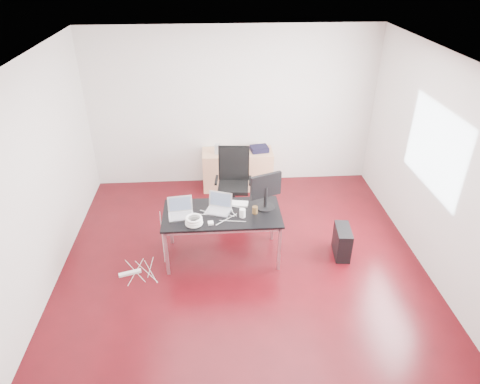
{
  "coord_description": "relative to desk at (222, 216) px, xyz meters",
  "views": [
    {
      "loc": [
        -0.35,
        -4.66,
        3.89
      ],
      "look_at": [
        0.0,
        0.55,
        0.85
      ],
      "focal_mm": 32.0,
      "sensor_mm": 36.0,
      "label": 1
    }
  ],
  "objects": [
    {
      "name": "filing_cabinet_left",
      "position": [
        -0.04,
        2.02,
        -0.33
      ],
      "size": [
        0.5,
        0.5,
        0.7
      ],
      "primitive_type": "cube",
      "color": "tan",
      "rests_on": "ground"
    },
    {
      "name": "cup_white",
      "position": [
        0.27,
        -0.12,
        0.11
      ],
      "size": [
        0.09,
        0.09,
        0.12
      ],
      "primitive_type": "cylinder",
      "rotation": [
        0.0,
        0.0,
        0.19
      ],
      "color": "white",
      "rests_on": "desk"
    },
    {
      "name": "wastebasket",
      "position": [
        0.2,
        2.04,
        -0.54
      ],
      "size": [
        0.27,
        0.27,
        0.28
      ],
      "primitive_type": "cylinder",
      "rotation": [
        0.0,
        0.0,
        -0.15
      ],
      "color": "black",
      "rests_on": "ground"
    },
    {
      "name": "laptop_left",
      "position": [
        -0.55,
        -0.01,
        0.11
      ],
      "size": [
        0.36,
        0.29,
        0.23
      ],
      "rotation": [
        0.0,
        0.0,
        0.13
      ],
      "color": "silver",
      "rests_on": "desk"
    },
    {
      "name": "speaker",
      "position": [
        -0.02,
        1.95,
        0.11
      ],
      "size": [
        0.11,
        0.1,
        0.18
      ],
      "primitive_type": "cube",
      "rotation": [
        0.0,
        0.0,
        -0.22
      ],
      "color": "#9E9E9E",
      "rests_on": "filing_cabinet_left"
    },
    {
      "name": "office_chair",
      "position": [
        0.22,
        1.2,
        -0.07
      ],
      "size": [
        0.52,
        0.54,
        1.08
      ],
      "rotation": [
        0.0,
        0.0,
        -0.1
      ],
      "color": "black",
      "rests_on": "ground"
    },
    {
      "name": "monitor",
      "position": [
        0.6,
        0.11,
        0.34
      ],
      "size": [
        0.44,
        0.26,
        0.51
      ],
      "rotation": [
        0.0,
        0.0,
        0.37
      ],
      "color": "black",
      "rests_on": "desk"
    },
    {
      "name": "cable_coil",
      "position": [
        -0.37,
        -0.24,
        0.11
      ],
      "size": [
        0.24,
        0.24,
        0.11
      ],
      "rotation": [
        0.0,
        0.0,
        0.15
      ],
      "color": "white",
      "rests_on": "desk"
    },
    {
      "name": "pc_tower",
      "position": [
        1.7,
        -0.08,
        -0.46
      ],
      "size": [
        0.25,
        0.47,
        0.44
      ],
      "primitive_type": "cube",
      "rotation": [
        0.0,
        0.0,
        -0.11
      ],
      "color": "black",
      "rests_on": "ground"
    },
    {
      "name": "cup_brown",
      "position": [
        0.45,
        -0.04,
        0.1
      ],
      "size": [
        0.09,
        0.09,
        0.1
      ],
      "primitive_type": "cylinder",
      "rotation": [
        0.0,
        0.0,
        -0.22
      ],
      "color": "brown",
      "rests_on": "desk"
    },
    {
      "name": "laptop_right",
      "position": [
        -0.04,
        0.07,
        0.11
      ],
      "size": [
        0.4,
        0.35,
        0.23
      ],
      "rotation": [
        0.0,
        0.0,
        -0.35
      ],
      "color": "silver",
      "rests_on": "desk"
    },
    {
      "name": "room_shell",
      "position": [
        0.31,
        -0.21,
        0.73
      ],
      "size": [
        5.0,
        5.0,
        5.0
      ],
      "color": "#3B060B",
      "rests_on": "ground"
    },
    {
      "name": "keyboard",
      "position": [
        0.15,
        0.22,
        0.06
      ],
      "size": [
        0.46,
        0.22,
        0.02
      ],
      "primitive_type": "cube",
      "rotation": [
        0.0,
        0.0,
        -0.19
      ],
      "color": "white",
      "rests_on": "desk"
    },
    {
      "name": "navy_garment",
      "position": [
        0.73,
        2.01,
        0.07
      ],
      "size": [
        0.34,
        0.29,
        0.09
      ],
      "primitive_type": "cube",
      "rotation": [
        0.0,
        0.0,
        0.17
      ],
      "color": "black",
      "rests_on": "filing_cabinet_right"
    },
    {
      "name": "desk",
      "position": [
        0.0,
        0.0,
        0.0
      ],
      "size": [
        1.6,
        0.8,
        0.73
      ],
      "color": "black",
      "rests_on": "ground"
    },
    {
      "name": "filing_cabinet_right",
      "position": [
        0.71,
        2.02,
        -0.33
      ],
      "size": [
        0.5,
        0.5,
        0.7
      ],
      "primitive_type": "cube",
      "color": "tan",
      "rests_on": "ground"
    },
    {
      "name": "power_adapter",
      "position": [
        -0.15,
        -0.26,
        0.07
      ],
      "size": [
        0.08,
        0.08,
        0.03
      ],
      "primitive_type": "cube",
      "rotation": [
        0.0,
        0.0,
        0.11
      ],
      "color": "white",
      "rests_on": "desk"
    },
    {
      "name": "power_strip",
      "position": [
        -1.28,
        -0.32,
        -0.66
      ],
      "size": [
        0.3,
        0.15,
        0.04
      ],
      "primitive_type": "cube",
      "rotation": [
        0.0,
        0.0,
        0.3
      ],
      "color": "white",
      "rests_on": "ground"
    }
  ]
}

